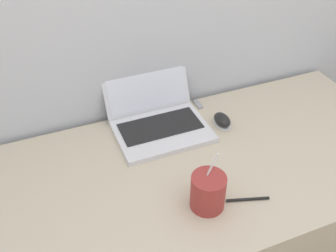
{
  "coord_description": "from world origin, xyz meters",
  "views": [
    {
      "loc": [
        -0.5,
        -0.48,
        1.66
      ],
      "look_at": [
        -0.09,
        0.51,
        0.83
      ],
      "focal_mm": 42.0,
      "sensor_mm": 36.0,
      "label": 1
    }
  ],
  "objects_px": {
    "usb_stick": "(198,104)",
    "computer_mouse": "(222,120)",
    "laptop": "(157,116)",
    "drink_cup": "(208,191)",
    "pen": "(248,199)"
  },
  "relations": [
    {
      "from": "drink_cup",
      "to": "usb_stick",
      "type": "bearing_deg",
      "value": 67.29
    },
    {
      "from": "computer_mouse",
      "to": "pen",
      "type": "distance_m",
      "value": 0.38
    },
    {
      "from": "laptop",
      "to": "drink_cup",
      "type": "bearing_deg",
      "value": -90.18
    },
    {
      "from": "laptop",
      "to": "computer_mouse",
      "type": "bearing_deg",
      "value": -20.8
    },
    {
      "from": "drink_cup",
      "to": "pen",
      "type": "distance_m",
      "value": 0.14
    },
    {
      "from": "usb_stick",
      "to": "computer_mouse",
      "type": "bearing_deg",
      "value": -79.33
    },
    {
      "from": "computer_mouse",
      "to": "usb_stick",
      "type": "relative_size",
      "value": 1.48
    },
    {
      "from": "usb_stick",
      "to": "pen",
      "type": "relative_size",
      "value": 0.46
    },
    {
      "from": "laptop",
      "to": "pen",
      "type": "xyz_separation_m",
      "value": [
        0.12,
        -0.45,
        -0.04
      ]
    },
    {
      "from": "drink_cup",
      "to": "pen",
      "type": "xyz_separation_m",
      "value": [
        0.12,
        -0.03,
        -0.05
      ]
    },
    {
      "from": "laptop",
      "to": "drink_cup",
      "type": "relative_size",
      "value": 1.78
    },
    {
      "from": "usb_stick",
      "to": "pen",
      "type": "xyz_separation_m",
      "value": [
        -0.08,
        -0.51,
        0.0
      ]
    },
    {
      "from": "computer_mouse",
      "to": "pen",
      "type": "height_order",
      "value": "computer_mouse"
    },
    {
      "from": "drink_cup",
      "to": "computer_mouse",
      "type": "distance_m",
      "value": 0.41
    },
    {
      "from": "pen",
      "to": "computer_mouse",
      "type": "bearing_deg",
      "value": 73.5
    }
  ]
}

